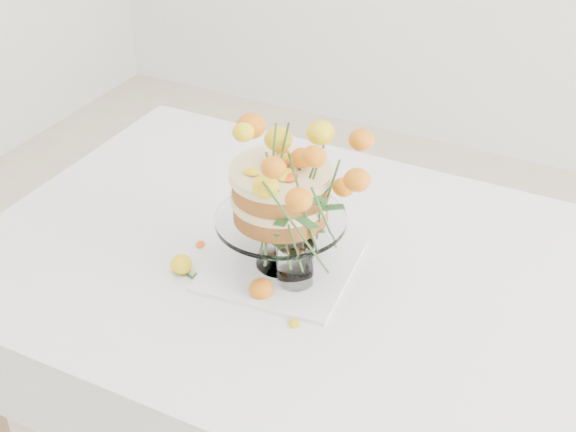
# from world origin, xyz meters

# --- Properties ---
(table) EXTENTS (1.43, 0.93, 0.76)m
(table) POSITION_xyz_m (0.00, 0.00, 0.67)
(table) COLOR tan
(table) RESTS_ON ground
(napkin) EXTENTS (0.30, 0.30, 0.01)m
(napkin) POSITION_xyz_m (-0.08, -0.04, 0.76)
(napkin) COLOR white
(napkin) RESTS_ON table
(cake_stand) EXTENTS (0.25, 0.25, 0.22)m
(cake_stand) POSITION_xyz_m (-0.08, -0.04, 0.92)
(cake_stand) COLOR white
(cake_stand) RESTS_ON napkin
(rose_vase) EXTENTS (0.26, 0.26, 0.35)m
(rose_vase) POSITION_xyz_m (-0.03, -0.08, 0.96)
(rose_vase) COLOR white
(rose_vase) RESTS_ON table
(loose_rose_near) EXTENTS (0.08, 0.04, 0.04)m
(loose_rose_near) POSITION_xyz_m (-0.24, -0.14, 0.77)
(loose_rose_near) COLOR yellow
(loose_rose_near) RESTS_ON table
(loose_rose_far) EXTENTS (0.08, 0.05, 0.04)m
(loose_rose_far) POSITION_xyz_m (-0.07, -0.14, 0.78)
(loose_rose_far) COLOR #D4660A
(loose_rose_far) RESTS_ON table
(stray_petal_a) EXTENTS (0.03, 0.02, 0.00)m
(stray_petal_a) POSITION_xyz_m (-0.12, -0.10, 0.76)
(stray_petal_a) COLOR yellow
(stray_petal_a) RESTS_ON table
(stray_petal_b) EXTENTS (0.03, 0.02, 0.00)m
(stray_petal_b) POSITION_xyz_m (-0.02, -0.14, 0.76)
(stray_petal_b) COLOR yellow
(stray_petal_b) RESTS_ON table
(stray_petal_c) EXTENTS (0.03, 0.02, 0.00)m
(stray_petal_c) POSITION_xyz_m (0.02, -0.18, 0.76)
(stray_petal_c) COLOR yellow
(stray_petal_c) RESTS_ON table
(stray_petal_d) EXTENTS (0.03, 0.02, 0.00)m
(stray_petal_d) POSITION_xyz_m (-0.26, -0.05, 0.76)
(stray_petal_d) COLOR yellow
(stray_petal_d) RESTS_ON table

